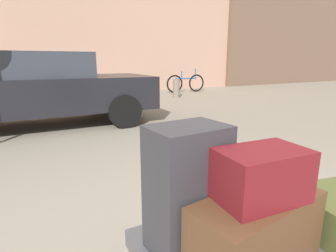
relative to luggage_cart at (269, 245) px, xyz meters
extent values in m
cube|color=brown|center=(14.00, 10.41, 3.67)|extent=(12.00, 1.00, 7.89)
cube|color=#4C4C51|center=(0.00, 0.00, 0.02)|extent=(1.38, 0.82, 0.10)
cylinder|color=black|center=(0.47, 0.28, -0.15)|extent=(0.24, 0.06, 0.24)
cube|color=#51331E|center=(-0.25, -0.13, 0.24)|extent=(0.66, 0.37, 0.34)
cube|color=#144C51|center=(-0.05, 0.22, 0.24)|extent=(0.58, 0.41, 0.34)
cube|color=#2D2D33|center=(-0.46, 0.13, 0.38)|extent=(0.38, 0.29, 0.63)
cube|color=maroon|center=(-0.25, -0.13, 0.52)|extent=(0.39, 0.26, 0.22)
cube|color=black|center=(-0.87, 4.90, 0.37)|extent=(4.33, 1.86, 0.64)
cube|color=#2D333D|center=(-1.12, 4.90, 0.92)|extent=(2.43, 1.62, 0.46)
cylinder|color=black|center=(0.56, 5.73, 0.05)|extent=(0.64, 0.23, 0.64)
cylinder|color=black|center=(0.54, 4.03, 0.05)|extent=(0.64, 0.23, 0.64)
torus|color=black|center=(4.27, 8.75, 0.09)|extent=(0.72, 0.08, 0.72)
torus|color=black|center=(5.31, 8.72, 0.09)|extent=(0.72, 0.08, 0.72)
cylinder|color=#194C8C|center=(4.79, 8.73, 0.29)|extent=(1.00, 0.07, 0.04)
cylinder|color=#194C8C|center=(4.59, 8.74, 0.44)|extent=(0.04, 0.04, 0.30)
cylinder|color=#194C8C|center=(5.24, 8.72, 0.49)|extent=(0.04, 0.04, 0.40)
cylinder|color=#72665B|center=(2.02, 7.44, 0.05)|extent=(0.23, 0.23, 0.65)
cylinder|color=#72665B|center=(3.61, 7.44, 0.05)|extent=(0.23, 0.23, 0.65)
camera|label=1|loc=(-1.09, -0.88, 0.98)|focal=28.77mm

